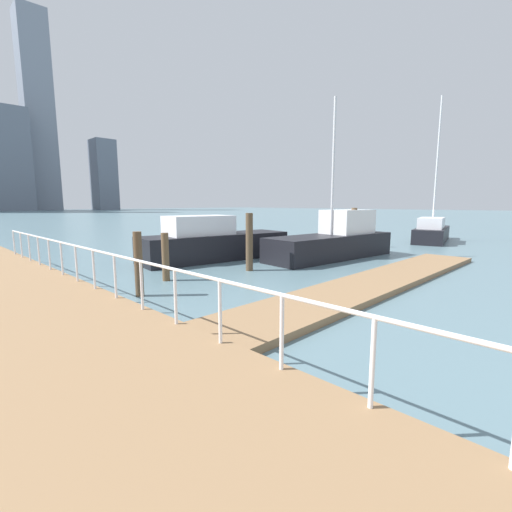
{
  "coord_description": "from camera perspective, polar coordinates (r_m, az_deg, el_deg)",
  "views": [
    {
      "loc": [
        -6.63,
        4.46,
        2.66
      ],
      "look_at": [
        0.21,
        11.2,
        1.22
      ],
      "focal_mm": 24.59,
      "sensor_mm": 36.0,
      "label": 1
    }
  ],
  "objects": [
    {
      "name": "ground_plane",
      "position": [
        17.11,
        -22.03,
        -1.01
      ],
      "size": [
        300.0,
        300.0,
        0.0
      ],
      "primitive_type": "plane",
      "color": "slate"
    },
    {
      "name": "floating_dock",
      "position": [
        12.1,
        18.74,
        -4.16
      ],
      "size": [
        15.1,
        2.0,
        0.18
      ],
      "primitive_type": "cube",
      "color": "#93704C",
      "rests_on": "ground_plane"
    },
    {
      "name": "boardwalk_railing",
      "position": [
        6.71,
        -13.05,
        -4.16
      ],
      "size": [
        0.06,
        26.19,
        1.08
      ],
      "color": "white",
      "rests_on": "boardwalk"
    },
    {
      "name": "dock_piling_0",
      "position": [
        22.21,
        16.63,
        4.22
      ],
      "size": [
        0.26,
        0.26,
        2.23
      ],
      "primitive_type": "cylinder",
      "color": "#473826",
      "rests_on": "ground_plane"
    },
    {
      "name": "dock_piling_1",
      "position": [
        18.32,
        15.56,
        3.74
      ],
      "size": [
        0.28,
        0.28,
        2.44
      ],
      "primitive_type": "cylinder",
      "color": "brown",
      "rests_on": "ground_plane"
    },
    {
      "name": "dock_piling_2",
      "position": [
        13.85,
        -1.1,
        2.28
      ],
      "size": [
        0.28,
        0.28,
        2.29
      ],
      "primitive_type": "cylinder",
      "color": "brown",
      "rests_on": "ground_plane"
    },
    {
      "name": "dock_piling_3",
      "position": [
        12.46,
        -14.52,
        -0.15
      ],
      "size": [
        0.25,
        0.25,
        1.66
      ],
      "primitive_type": "cylinder",
      "color": "brown",
      "rests_on": "ground_plane"
    },
    {
      "name": "dock_piling_4",
      "position": [
        10.58,
        -18.57,
        -1.27
      ],
      "size": [
        0.24,
        0.24,
        1.87
      ],
      "primitive_type": "cylinder",
      "color": "brown",
      "rests_on": "ground_plane"
    },
    {
      "name": "moored_boat_0",
      "position": [
        17.68,
        12.64,
        2.46
      ],
      "size": [
        7.48,
        2.85,
        7.52
      ],
      "color": "black",
      "rests_on": "ground_plane"
    },
    {
      "name": "moored_boat_1",
      "position": [
        16.75,
        -7.02,
        2.17
      ],
      "size": [
        7.46,
        3.15,
        2.1
      ],
      "color": "black",
      "rests_on": "ground_plane"
    },
    {
      "name": "moored_boat_2",
      "position": [
        27.52,
        26.68,
        3.59
      ],
      "size": [
        6.72,
        3.25,
        9.79
      ],
      "color": "black",
      "rests_on": "ground_plane"
    },
    {
      "name": "skyline_tower_4",
      "position": [
        150.76,
        -35.45,
        12.64
      ],
      "size": [
        14.01,
        10.8,
        34.8
      ],
      "primitive_type": "cube",
      "rotation": [
        0.0,
        0.0,
        -0.04
      ],
      "color": "slate",
      "rests_on": "ground_plane"
    },
    {
      "name": "skyline_tower_5",
      "position": [
        164.32,
        -31.97,
        19.09
      ],
      "size": [
        10.31,
        10.79,
        72.29
      ],
      "primitive_type": "cube",
      "rotation": [
        0.0,
        0.0,
        -0.04
      ],
      "color": "gray",
      "rests_on": "ground_plane"
    },
    {
      "name": "skyline_tower_6",
      "position": [
        160.0,
        -23.5,
        11.96
      ],
      "size": [
        8.14,
        9.18,
        28.06
      ],
      "primitive_type": "cube",
      "rotation": [
        0.0,
        0.0,
        -0.0
      ],
      "color": "slate",
      "rests_on": "ground_plane"
    }
  ]
}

